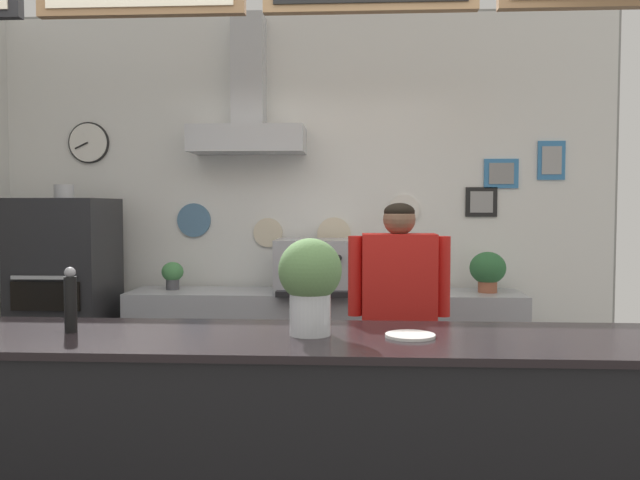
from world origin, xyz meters
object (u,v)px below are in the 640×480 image
Objects in this scene: potted_sage at (488,270)px; condiment_plate at (410,335)px; pepper_grinder at (70,300)px; shop_worker at (399,331)px; espresso_machine at (316,266)px; basil_vase at (310,282)px; potted_oregano at (173,274)px; potted_basil at (391,274)px; pizza_oven at (66,307)px.

condiment_plate is (-0.73, -2.21, -0.05)m from potted_sage.
potted_sage reaches higher than condiment_plate.
pepper_grinder is (-2.11, -2.19, 0.08)m from potted_sage.
condiment_plate is (-0.02, -1.12, 0.20)m from shop_worker.
pepper_grinder is (-0.87, -2.15, 0.05)m from espresso_machine.
basil_vase is at bearing -86.95° from espresso_machine.
potted_oregano is 2.53m from basil_vase.
pepper_grinder is (-1.41, -2.22, 0.11)m from potted_basil.
basil_vase reaches higher than potted_basil.
potted_sage is 1.49× the size of condiment_plate.
potted_oregano is at bearing 95.56° from pepper_grinder.
potted_oregano is 1.05× the size of condiment_plate.
basil_vase is (-0.42, -1.10, 0.40)m from shop_worker.
condiment_plate is (0.40, -0.02, -0.21)m from basil_vase.
shop_worker is 1.13m from condiment_plate.
potted_basil is at bearing 178.15° from potted_sage.
pepper_grinder is at bearing 37.91° from shop_worker.
shop_worker is 7.51× the size of potted_oregano.
basil_vase is (0.11, -2.15, 0.13)m from espresso_machine.
espresso_machine is 2.15× the size of pepper_grinder.
pizza_oven is 2.93× the size of espresso_machine.
shop_worker is at bearing -90.51° from potted_basil.
condiment_plate is at bearing -41.36° from pizza_oven.
pizza_oven is at bearing -177.17° from potted_sage.
condiment_plate is (0.51, -2.17, -0.07)m from espresso_machine.
potted_oregano is 0.53× the size of basil_vase.
basil_vase is at bearing -117.33° from potted_sage.
basil_vase is at bearing 68.81° from shop_worker.
basil_vase reaches higher than pepper_grinder.
potted_basil is (0.55, 0.06, -0.06)m from espresso_machine.
potted_basil is at bearing -90.64° from shop_worker.
basil_vase is at bearing -61.59° from potted_oregano.
pepper_grinder is (0.96, -2.04, 0.35)m from pizza_oven.
pepper_grinder is at bearing -133.95° from potted_sage.
espresso_machine is at bearing 68.04° from pepper_grinder.
pizza_oven is at bearing 138.64° from condiment_plate.
shop_worker is at bearing -34.59° from potted_oregano.
shop_worker reaches higher than basil_vase.
shop_worker is at bearing -122.97° from potted_sage.
basil_vase is (-0.43, -2.21, 0.19)m from potted_basil.
pizza_oven is 5.75× the size of potted_sage.
potted_basil is at bearing 57.46° from pepper_grinder.
condiment_plate is 0.74× the size of pepper_grinder.
pizza_oven is at bearing -176.55° from espresso_machine.
shop_worker is at bearing -62.98° from espresso_machine.
pizza_oven is 3.12m from condiment_plate.
shop_worker is 1.21m from espresso_machine.
pizza_oven is 6.31× the size of pepper_grinder.
pepper_grinder is (-1.38, 0.02, 0.13)m from condiment_plate.
espresso_machine is (-0.54, 1.05, 0.27)m from shop_worker.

